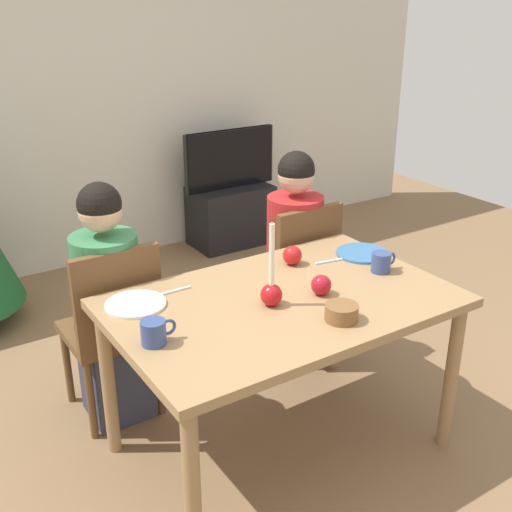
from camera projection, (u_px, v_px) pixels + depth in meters
The scene contains 19 objects.
ground_plane at pixel (280, 445), 2.86m from camera, with size 7.68×7.68×0.00m, color brown.
back_wall at pixel (69, 88), 4.37m from camera, with size 6.40×0.10×2.60m, color beige.
dining_table at pixel (282, 316), 2.61m from camera, with size 1.40×0.90×0.75m.
chair_left at pixel (114, 323), 2.88m from camera, with size 0.40×0.40×0.90m.
chair_right at pixel (297, 272), 3.40m from camera, with size 0.40×0.40×0.90m.
person_left_child at pixel (110, 309), 2.88m from camera, with size 0.30×0.30×1.17m.
person_right_child at pixel (294, 260), 3.41m from camera, with size 0.30×0.30×1.17m.
tv_stand at pixel (231, 215), 5.11m from camera, with size 0.64×0.40×0.48m, color black.
tv at pixel (230, 159), 4.93m from camera, with size 0.79×0.05×0.46m.
candle_centerpiece at pixel (271, 289), 2.49m from camera, with size 0.09×0.09×0.35m.
plate_left at pixel (136, 304), 2.51m from camera, with size 0.25×0.25×0.01m, color white.
plate_right at pixel (363, 253), 3.01m from camera, with size 0.25×0.25×0.01m, color teal.
mug_left at pixel (154, 332), 2.22m from camera, with size 0.14×0.09×0.09m.
mug_right at pixel (382, 262), 2.81m from camera, with size 0.13×0.09×0.09m.
fork_left at pixel (171, 292), 2.62m from camera, with size 0.18×0.01×0.01m, color silver.
fork_right at pixel (332, 261), 2.93m from camera, with size 0.18×0.01×0.01m, color silver.
bowl_walnuts at pixel (342, 312), 2.39m from camera, with size 0.13×0.13×0.06m, color brown.
apple_near_candle at pixel (321, 285), 2.59m from camera, with size 0.09×0.09×0.09m, color #AA1422.
apple_by_left_plate at pixel (292, 255), 2.88m from camera, with size 0.09×0.09×0.09m, color red.
Camera 1 is at (-1.35, -1.87, 1.90)m, focal length 43.94 mm.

